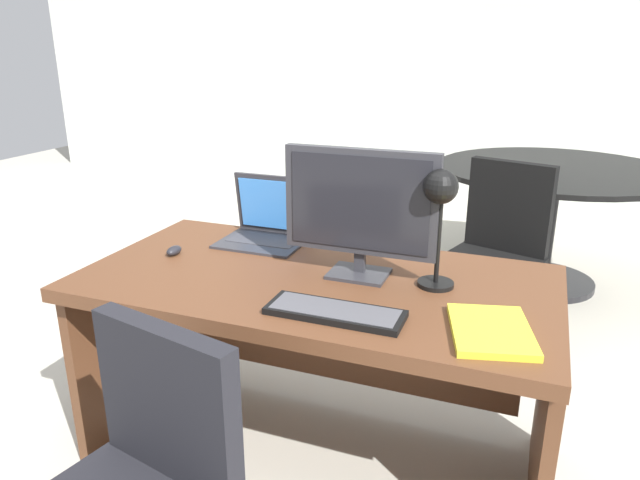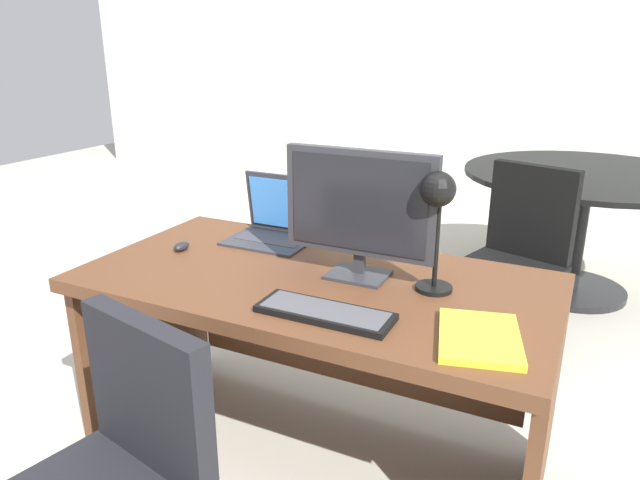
{
  "view_description": "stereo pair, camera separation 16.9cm",
  "coord_description": "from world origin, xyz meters",
  "px_view_note": "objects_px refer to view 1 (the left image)",
  "views": [
    {
      "loc": [
        0.68,
        -1.73,
        1.5
      ],
      "look_at": [
        0.0,
        0.04,
        0.85
      ],
      "focal_mm": 32.78,
      "sensor_mm": 36.0,
      "label": 1
    },
    {
      "loc": [
        0.83,
        -1.67,
        1.5
      ],
      "look_at": [
        0.0,
        0.04,
        0.85
      ],
      "focal_mm": 32.78,
      "sensor_mm": 36.0,
      "label": 2
    }
  ],
  "objects_px": {
    "laptop": "(269,220)",
    "desk_lamp": "(440,203)",
    "keyboard": "(335,312)",
    "book": "(491,331)",
    "monitor": "(360,206)",
    "mouse": "(174,251)",
    "meeting_table": "(553,196)",
    "meeting_chair_near": "(492,271)",
    "desk": "(320,320)"
  },
  "relations": [
    {
      "from": "laptop",
      "to": "desk_lamp",
      "type": "relative_size",
      "value": 0.83
    },
    {
      "from": "keyboard",
      "to": "desk_lamp",
      "type": "height_order",
      "value": "desk_lamp"
    },
    {
      "from": "keyboard",
      "to": "book",
      "type": "distance_m",
      "value": 0.44
    },
    {
      "from": "monitor",
      "to": "mouse",
      "type": "bearing_deg",
      "value": -175.76
    },
    {
      "from": "mouse",
      "to": "meeting_table",
      "type": "xyz_separation_m",
      "value": [
        1.36,
        2.04,
        -0.16
      ]
    },
    {
      "from": "laptop",
      "to": "meeting_chair_near",
      "type": "relative_size",
      "value": 0.36
    },
    {
      "from": "book",
      "to": "meeting_table",
      "type": "distance_m",
      "value": 2.28
    },
    {
      "from": "laptop",
      "to": "desk_lamp",
      "type": "height_order",
      "value": "desk_lamp"
    },
    {
      "from": "meeting_chair_near",
      "to": "desk",
      "type": "bearing_deg",
      "value": -113.56
    },
    {
      "from": "monitor",
      "to": "mouse",
      "type": "xyz_separation_m",
      "value": [
        -0.72,
        -0.05,
        -0.23
      ]
    },
    {
      "from": "mouse",
      "to": "keyboard",
      "type": "bearing_deg",
      "value": -19.92
    },
    {
      "from": "mouse",
      "to": "laptop",
      "type": "bearing_deg",
      "value": 50.19
    },
    {
      "from": "desk",
      "to": "keyboard",
      "type": "distance_m",
      "value": 0.4
    },
    {
      "from": "laptop",
      "to": "mouse",
      "type": "distance_m",
      "value": 0.4
    },
    {
      "from": "monitor",
      "to": "meeting_chair_near",
      "type": "bearing_deg",
      "value": 71.93
    },
    {
      "from": "desk_lamp",
      "to": "meeting_chair_near",
      "type": "bearing_deg",
      "value": 84.73
    },
    {
      "from": "desk",
      "to": "meeting_table",
      "type": "distance_m",
      "value": 2.15
    },
    {
      "from": "desk_lamp",
      "to": "mouse",
      "type": "bearing_deg",
      "value": -178.12
    },
    {
      "from": "meeting_table",
      "to": "meeting_chair_near",
      "type": "relative_size",
      "value": 1.54
    },
    {
      "from": "desk",
      "to": "laptop",
      "type": "height_order",
      "value": "laptop"
    },
    {
      "from": "desk_lamp",
      "to": "meeting_chair_near",
      "type": "relative_size",
      "value": 0.44
    },
    {
      "from": "monitor",
      "to": "keyboard",
      "type": "xyz_separation_m",
      "value": [
        0.03,
        -0.32,
        -0.24
      ]
    },
    {
      "from": "laptop",
      "to": "keyboard",
      "type": "height_order",
      "value": "laptop"
    },
    {
      "from": "keyboard",
      "to": "book",
      "type": "height_order",
      "value": "same"
    },
    {
      "from": "desk",
      "to": "monitor",
      "type": "xyz_separation_m",
      "value": [
        0.14,
        0.02,
        0.44
      ]
    },
    {
      "from": "keyboard",
      "to": "desk_lamp",
      "type": "bearing_deg",
      "value": 51.79
    },
    {
      "from": "desk_lamp",
      "to": "meeting_table",
      "type": "height_order",
      "value": "desk_lamp"
    },
    {
      "from": "meeting_chair_near",
      "to": "keyboard",
      "type": "bearing_deg",
      "value": -103.25
    },
    {
      "from": "desk",
      "to": "book",
      "type": "xyz_separation_m",
      "value": [
        0.61,
        -0.26,
        0.2
      ]
    },
    {
      "from": "meeting_chair_near",
      "to": "book",
      "type": "bearing_deg",
      "value": -86.1
    },
    {
      "from": "desk_lamp",
      "to": "meeting_chair_near",
      "type": "xyz_separation_m",
      "value": [
        0.11,
        1.16,
        -0.65
      ]
    },
    {
      "from": "monitor",
      "to": "mouse",
      "type": "height_order",
      "value": "monitor"
    },
    {
      "from": "monitor",
      "to": "keyboard",
      "type": "bearing_deg",
      "value": -85.06
    },
    {
      "from": "desk_lamp",
      "to": "book",
      "type": "bearing_deg",
      "value": -51.53
    },
    {
      "from": "monitor",
      "to": "book",
      "type": "distance_m",
      "value": 0.6
    },
    {
      "from": "desk_lamp",
      "to": "book",
      "type": "distance_m",
      "value": 0.43
    },
    {
      "from": "desk",
      "to": "keyboard",
      "type": "xyz_separation_m",
      "value": [
        0.16,
        -0.3,
        0.2
      ]
    },
    {
      "from": "keyboard",
      "to": "meeting_table",
      "type": "xyz_separation_m",
      "value": [
        0.61,
        2.31,
        -0.15
      ]
    },
    {
      "from": "laptop",
      "to": "meeting_chair_near",
      "type": "height_order",
      "value": "laptop"
    },
    {
      "from": "laptop",
      "to": "keyboard",
      "type": "xyz_separation_m",
      "value": [
        0.49,
        -0.57,
        -0.07
      ]
    },
    {
      "from": "desk",
      "to": "meeting_chair_near",
      "type": "bearing_deg",
      "value": 66.44
    },
    {
      "from": "monitor",
      "to": "keyboard",
      "type": "relative_size",
      "value": 1.28
    },
    {
      "from": "book",
      "to": "meeting_chair_near",
      "type": "xyz_separation_m",
      "value": [
        -0.1,
        1.42,
        -0.37
      ]
    },
    {
      "from": "book",
      "to": "meeting_chair_near",
      "type": "distance_m",
      "value": 1.47
    },
    {
      "from": "laptop",
      "to": "desk_lamp",
      "type": "xyz_separation_m",
      "value": [
        0.73,
        -0.27,
        0.21
      ]
    },
    {
      "from": "monitor",
      "to": "meeting_table",
      "type": "distance_m",
      "value": 2.12
    },
    {
      "from": "desk",
      "to": "mouse",
      "type": "height_order",
      "value": "mouse"
    },
    {
      "from": "keyboard",
      "to": "monitor",
      "type": "bearing_deg",
      "value": 94.94
    },
    {
      "from": "keyboard",
      "to": "mouse",
      "type": "height_order",
      "value": "mouse"
    },
    {
      "from": "monitor",
      "to": "meeting_chair_near",
      "type": "xyz_separation_m",
      "value": [
        0.37,
        1.14,
        -0.61
      ]
    }
  ]
}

